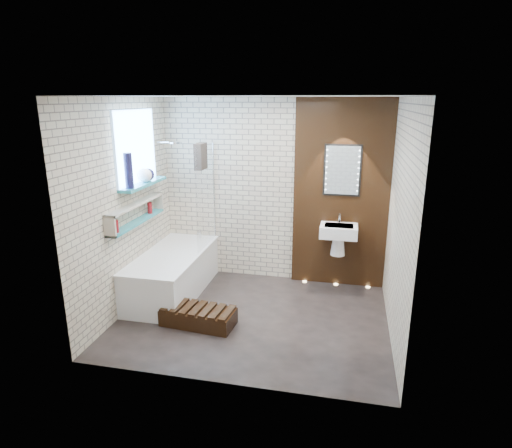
% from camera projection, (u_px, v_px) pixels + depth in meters
% --- Properties ---
extents(ground, '(3.20, 3.20, 0.00)m').
position_uv_depth(ground, '(253.00, 317.00, 5.29)').
color(ground, black).
rests_on(ground, ground).
extents(room_shell, '(3.24, 3.20, 2.60)m').
position_uv_depth(room_shell, '(253.00, 215.00, 4.92)').
color(room_shell, '#BDAC96').
rests_on(room_shell, ground).
extents(walnut_panel, '(1.30, 0.06, 2.60)m').
position_uv_depth(walnut_panel, '(341.00, 195.00, 5.92)').
color(walnut_panel, black).
rests_on(walnut_panel, ground).
extents(clerestory_window, '(0.18, 1.00, 0.94)m').
position_uv_depth(clerestory_window, '(137.00, 155.00, 5.40)').
color(clerestory_window, '#7FADE0').
rests_on(clerestory_window, room_shell).
extents(display_niche, '(0.14, 1.30, 0.26)m').
position_uv_depth(display_niche, '(137.00, 213.00, 5.41)').
color(display_niche, teal).
rests_on(display_niche, room_shell).
extents(bathtub, '(0.79, 1.74, 0.70)m').
position_uv_depth(bathtub, '(173.00, 273.00, 5.88)').
color(bathtub, white).
rests_on(bathtub, ground).
extents(bath_screen, '(0.01, 0.78, 1.40)m').
position_uv_depth(bath_screen, '(206.00, 196.00, 5.94)').
color(bath_screen, white).
rests_on(bath_screen, bathtub).
extents(towel, '(0.10, 0.26, 0.34)m').
position_uv_depth(towel, '(201.00, 156.00, 5.64)').
color(towel, '#2A2321').
rests_on(towel, bath_screen).
extents(shower_head, '(0.18, 0.18, 0.02)m').
position_uv_depth(shower_head, '(175.00, 143.00, 5.88)').
color(shower_head, silver).
rests_on(shower_head, room_shell).
extents(washbasin, '(0.50, 0.36, 0.58)m').
position_uv_depth(washbasin, '(338.00, 235.00, 5.88)').
color(washbasin, white).
rests_on(washbasin, walnut_panel).
extents(led_mirror, '(0.50, 0.02, 0.70)m').
position_uv_depth(led_mirror, '(342.00, 170.00, 5.79)').
color(led_mirror, black).
rests_on(led_mirror, walnut_panel).
extents(walnut_step, '(0.89, 0.46, 0.19)m').
position_uv_depth(walnut_step, '(198.00, 317.00, 5.10)').
color(walnut_step, black).
rests_on(walnut_step, ground).
extents(niche_bottles, '(0.06, 0.94, 0.15)m').
position_uv_depth(niche_bottles, '(134.00, 217.00, 5.34)').
color(niche_bottles, maroon).
rests_on(niche_bottles, display_niche).
extents(sill_vases, '(0.18, 0.62, 0.42)m').
position_uv_depth(sill_vases, '(141.00, 174.00, 5.40)').
color(sill_vases, '#15153A').
rests_on(sill_vases, clerestory_window).
extents(floor_uplights, '(0.96, 0.06, 0.01)m').
position_uv_depth(floor_uplights, '(336.00, 284.00, 6.22)').
color(floor_uplights, '#FFD899').
rests_on(floor_uplights, ground).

